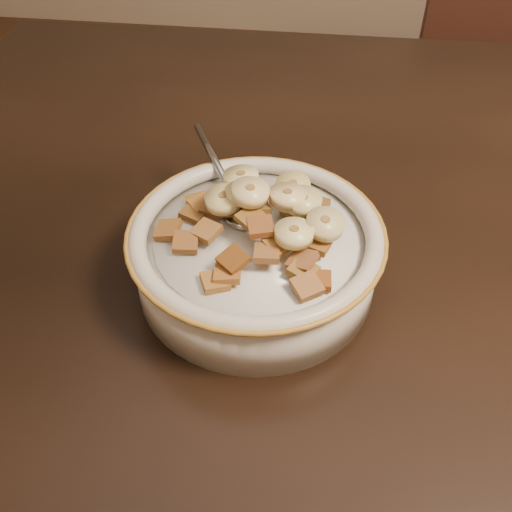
# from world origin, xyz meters

# --- Properties ---
(chair) EXTENTS (0.40, 0.40, 0.90)m
(chair) POSITION_xyz_m (0.18, 0.58, 0.45)
(chair) COLOR black
(chair) RESTS_ON floor
(cereal_bowl) EXTENTS (0.21, 0.21, 0.05)m
(cereal_bowl) POSITION_xyz_m (-0.25, -0.09, 0.77)
(cereal_bowl) COLOR beige
(cereal_bowl) RESTS_ON table
(milk) EXTENTS (0.17, 0.17, 0.00)m
(milk) POSITION_xyz_m (-0.25, -0.09, 0.80)
(milk) COLOR silver
(milk) RESTS_ON cereal_bowl
(spoon) EXTENTS (0.06, 0.06, 0.01)m
(spoon) POSITION_xyz_m (-0.27, -0.06, 0.80)
(spoon) COLOR #969CA5
(spoon) RESTS_ON cereal_bowl
(cereal_square_0) EXTENTS (0.02, 0.02, 0.01)m
(cereal_square_0) POSITION_xyz_m (-0.27, -0.07, 0.82)
(cereal_square_0) COLOR brown
(cereal_square_0) RESTS_ON milk
(cereal_square_1) EXTENTS (0.03, 0.03, 0.01)m
(cereal_square_1) POSITION_xyz_m (-0.31, -0.07, 0.81)
(cereal_square_1) COLOR brown
(cereal_square_1) RESTS_ON milk
(cereal_square_2) EXTENTS (0.02, 0.02, 0.01)m
(cereal_square_2) POSITION_xyz_m (-0.25, -0.10, 0.82)
(cereal_square_2) COLOR brown
(cereal_square_2) RESTS_ON milk
(cereal_square_3) EXTENTS (0.03, 0.03, 0.01)m
(cereal_square_3) POSITION_xyz_m (-0.22, -0.04, 0.81)
(cereal_square_3) COLOR #8F5F30
(cereal_square_3) RESTS_ON milk
(cereal_square_4) EXTENTS (0.03, 0.03, 0.01)m
(cereal_square_4) POSITION_xyz_m (-0.21, -0.15, 0.81)
(cereal_square_4) COLOR olive
(cereal_square_4) RESTS_ON milk
(cereal_square_5) EXTENTS (0.02, 0.02, 0.01)m
(cereal_square_5) POSITION_xyz_m (-0.31, -0.11, 0.81)
(cereal_square_5) COLOR brown
(cereal_square_5) RESTS_ON milk
(cereal_square_6) EXTENTS (0.02, 0.02, 0.01)m
(cereal_square_6) POSITION_xyz_m (-0.20, -0.14, 0.81)
(cereal_square_6) COLOR brown
(cereal_square_6) RESTS_ON milk
(cereal_square_7) EXTENTS (0.03, 0.03, 0.01)m
(cereal_square_7) POSITION_xyz_m (-0.30, -0.06, 0.81)
(cereal_square_7) COLOR #9C5F2A
(cereal_square_7) RESTS_ON milk
(cereal_square_8) EXTENTS (0.03, 0.03, 0.01)m
(cereal_square_8) POSITION_xyz_m (-0.20, -0.10, 0.81)
(cereal_square_8) COLOR brown
(cereal_square_8) RESTS_ON milk
(cereal_square_9) EXTENTS (0.02, 0.02, 0.01)m
(cereal_square_9) POSITION_xyz_m (-0.27, -0.14, 0.81)
(cereal_square_9) COLOR olive
(cereal_square_9) RESTS_ON milk
(cereal_square_10) EXTENTS (0.03, 0.03, 0.01)m
(cereal_square_10) POSITION_xyz_m (-0.21, -0.12, 0.81)
(cereal_square_10) COLOR brown
(cereal_square_10) RESTS_ON milk
(cereal_square_11) EXTENTS (0.03, 0.03, 0.01)m
(cereal_square_11) POSITION_xyz_m (-0.29, -0.10, 0.81)
(cereal_square_11) COLOR olive
(cereal_square_11) RESTS_ON milk
(cereal_square_12) EXTENTS (0.03, 0.03, 0.01)m
(cereal_square_12) POSITION_xyz_m (-0.20, -0.07, 0.81)
(cereal_square_12) COLOR brown
(cereal_square_12) RESTS_ON milk
(cereal_square_13) EXTENTS (0.03, 0.03, 0.01)m
(cereal_square_13) POSITION_xyz_m (-0.21, -0.06, 0.81)
(cereal_square_13) COLOR olive
(cereal_square_13) RESTS_ON milk
(cereal_square_14) EXTENTS (0.03, 0.03, 0.01)m
(cereal_square_14) POSITION_xyz_m (-0.26, -0.09, 0.82)
(cereal_square_14) COLOR brown
(cereal_square_14) RESTS_ON milk
(cereal_square_15) EXTENTS (0.02, 0.02, 0.01)m
(cereal_square_15) POSITION_xyz_m (-0.29, -0.07, 0.81)
(cereal_square_15) COLOR brown
(cereal_square_15) RESTS_ON milk
(cereal_square_16) EXTENTS (0.03, 0.03, 0.01)m
(cereal_square_16) POSITION_xyz_m (-0.23, -0.11, 0.82)
(cereal_square_16) COLOR olive
(cereal_square_16) RESTS_ON milk
(cereal_square_17) EXTENTS (0.03, 0.03, 0.01)m
(cereal_square_17) POSITION_xyz_m (-0.31, -0.06, 0.81)
(cereal_square_17) COLOR brown
(cereal_square_17) RESTS_ON milk
(cereal_square_18) EXTENTS (0.03, 0.03, 0.01)m
(cereal_square_18) POSITION_xyz_m (-0.28, -0.15, 0.80)
(cereal_square_18) COLOR olive
(cereal_square_18) RESTS_ON milk
(cereal_square_19) EXTENTS (0.03, 0.03, 0.01)m
(cereal_square_19) POSITION_xyz_m (-0.26, -0.13, 0.81)
(cereal_square_19) COLOR brown
(cereal_square_19) RESTS_ON milk
(cereal_square_20) EXTENTS (0.03, 0.03, 0.01)m
(cereal_square_20) POSITION_xyz_m (-0.21, -0.04, 0.80)
(cereal_square_20) COLOR brown
(cereal_square_20) RESTS_ON milk
(cereal_square_21) EXTENTS (0.03, 0.02, 0.01)m
(cereal_square_21) POSITION_xyz_m (-0.28, -0.07, 0.81)
(cereal_square_21) COLOR olive
(cereal_square_21) RESTS_ON milk
(cereal_square_22) EXTENTS (0.02, 0.02, 0.01)m
(cereal_square_22) POSITION_xyz_m (-0.23, -0.06, 0.82)
(cereal_square_22) COLOR brown
(cereal_square_22) RESTS_ON milk
(cereal_square_23) EXTENTS (0.03, 0.03, 0.01)m
(cereal_square_23) POSITION_xyz_m (-0.21, -0.13, 0.81)
(cereal_square_23) COLOR olive
(cereal_square_23) RESTS_ON milk
(cereal_square_24) EXTENTS (0.03, 0.03, 0.01)m
(cereal_square_24) POSITION_xyz_m (-0.20, -0.08, 0.81)
(cereal_square_24) COLOR brown
(cereal_square_24) RESTS_ON milk
(cereal_square_25) EXTENTS (0.02, 0.02, 0.01)m
(cereal_square_25) POSITION_xyz_m (-0.24, -0.12, 0.81)
(cereal_square_25) COLOR #905C2B
(cereal_square_25) RESTS_ON milk
(cereal_square_26) EXTENTS (0.02, 0.02, 0.01)m
(cereal_square_26) POSITION_xyz_m (-0.33, -0.10, 0.81)
(cereal_square_26) COLOR brown
(cereal_square_26) RESTS_ON milk
(cereal_square_27) EXTENTS (0.03, 0.03, 0.01)m
(cereal_square_27) POSITION_xyz_m (-0.25, -0.08, 0.82)
(cereal_square_27) COLOR brown
(cereal_square_27) RESTS_ON milk
(banana_slice_0) EXTENTS (0.04, 0.04, 0.01)m
(banana_slice_0) POSITION_xyz_m (-0.23, -0.06, 0.82)
(banana_slice_0) COLOR #EDE174
(banana_slice_0) RESTS_ON milk
(banana_slice_1) EXTENTS (0.04, 0.04, 0.01)m
(banana_slice_1) POSITION_xyz_m (-0.22, -0.07, 0.82)
(banana_slice_1) COLOR #CEC47A
(banana_slice_1) RESTS_ON milk
(banana_slice_2) EXTENTS (0.04, 0.04, 0.01)m
(banana_slice_2) POSITION_xyz_m (-0.27, -0.04, 0.82)
(banana_slice_2) COLOR #F8EEA5
(banana_slice_2) RESTS_ON milk
(banana_slice_3) EXTENTS (0.03, 0.03, 0.01)m
(banana_slice_3) POSITION_xyz_m (-0.22, -0.11, 0.82)
(banana_slice_3) COLOR #FBE99F
(banana_slice_3) RESTS_ON milk
(banana_slice_4) EXTENTS (0.04, 0.04, 0.01)m
(banana_slice_4) POSITION_xyz_m (-0.23, -0.07, 0.83)
(banana_slice_4) COLOR #FFE09F
(banana_slice_4) RESTS_ON milk
(banana_slice_5) EXTENTS (0.03, 0.03, 0.02)m
(banana_slice_5) POSITION_xyz_m (-0.20, -0.09, 0.82)
(banana_slice_5) COLOR #CCC083
(banana_slice_5) RESTS_ON milk
(banana_slice_6) EXTENTS (0.03, 0.03, 0.01)m
(banana_slice_6) POSITION_xyz_m (-0.28, -0.07, 0.82)
(banana_slice_6) COLOR #E6CC79
(banana_slice_6) RESTS_ON milk
(banana_slice_7) EXTENTS (0.04, 0.04, 0.01)m
(banana_slice_7) POSITION_xyz_m (-0.27, -0.07, 0.83)
(banana_slice_7) COLOR #E0C486
(banana_slice_7) RESTS_ON milk
(banana_slice_8) EXTENTS (0.04, 0.04, 0.01)m
(banana_slice_8) POSITION_xyz_m (-0.26, -0.08, 0.84)
(banana_slice_8) COLOR #FCED9E
(banana_slice_8) RESTS_ON milk
(banana_slice_9) EXTENTS (0.04, 0.04, 0.02)m
(banana_slice_9) POSITION_xyz_m (-0.23, -0.04, 0.82)
(banana_slice_9) COLOR #DFC870
(banana_slice_9) RESTS_ON milk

